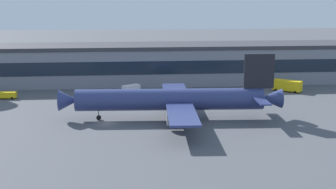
% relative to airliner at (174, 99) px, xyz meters
% --- Properties ---
extents(ground_plane, '(600.00, 600.00, 0.00)m').
position_rel_airliner_xyz_m(ground_plane, '(-15.23, -2.42, -4.64)').
color(ground_plane, '#4C4F54').
extents(terminal_building, '(175.91, 18.95, 12.56)m').
position_rel_airliner_xyz_m(terminal_building, '(-15.23, 48.08, 1.66)').
color(terminal_building, gray).
rests_on(terminal_building, ground_plane).
extents(airliner, '(51.39, 43.94, 15.08)m').
position_rel_airliner_xyz_m(airliner, '(0.00, 0.00, 0.00)').
color(airliner, navy).
rests_on(airliner, ground_plane).
extents(crew_van, '(5.53, 4.75, 2.55)m').
position_rel_airliner_xyz_m(crew_van, '(-9.07, 30.64, -3.18)').
color(crew_van, white).
rests_on(crew_van, ground_plane).
extents(belt_loader, '(6.51, 2.41, 1.95)m').
position_rel_airliner_xyz_m(belt_loader, '(-44.30, 26.62, -3.49)').
color(belt_loader, yellow).
rests_on(belt_loader, ground_plane).
extents(fuel_truck, '(8.24, 7.54, 3.35)m').
position_rel_airliner_xyz_m(fuel_truck, '(37.03, 29.52, -2.76)').
color(fuel_truck, yellow).
rests_on(fuel_truck, ground_plane).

